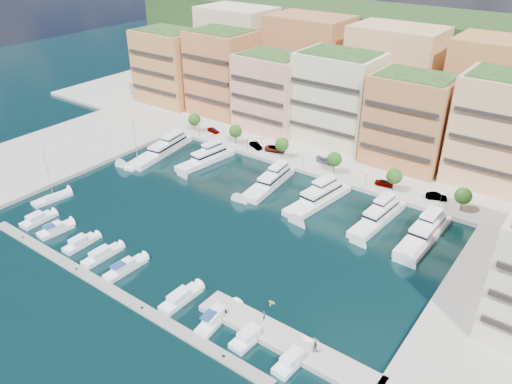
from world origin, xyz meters
TOP-DOWN VIEW (x-y plane):
  - ground at (0.00, 0.00)m, footprint 400.00×400.00m
  - north_quay at (0.00, 62.00)m, footprint 220.00×64.00m
  - west_quay at (-62.00, -8.00)m, footprint 34.00×76.00m
  - hillside at (0.00, 110.00)m, footprint 240.00×40.00m
  - south_pontoon at (-3.00, -30.00)m, footprint 72.00×2.20m
  - finger_pier at (30.00, -22.00)m, footprint 32.00×5.00m
  - apartment_0 at (-66.00, 49.99)m, footprint 22.00×16.50m
  - apartment_1 at (-44.00, 51.99)m, footprint 20.00×16.50m
  - apartment_2 at (-23.00, 49.99)m, footprint 20.00×15.50m
  - apartment_3 at (-2.00, 51.99)m, footprint 22.00×16.50m
  - apartment_4 at (20.00, 49.99)m, footprint 20.00×15.50m
  - apartment_5 at (42.00, 51.99)m, footprint 22.00×16.50m
  - backblock_0 at (-55.00, 74.00)m, footprint 26.00×18.00m
  - backblock_1 at (-25.00, 74.00)m, footprint 26.00×18.00m
  - backblock_2 at (5.00, 74.00)m, footprint 26.00×18.00m
  - backblock_3 at (35.00, 74.00)m, footprint 26.00×18.00m
  - tree_0 at (-40.00, 33.50)m, footprint 3.80×3.80m
  - tree_1 at (-24.00, 33.50)m, footprint 3.80×3.80m
  - tree_2 at (-8.00, 33.50)m, footprint 3.80×3.80m
  - tree_3 at (8.00, 33.50)m, footprint 3.80×3.80m
  - tree_4 at (24.00, 33.50)m, footprint 3.80×3.80m
  - tree_5 at (40.00, 33.50)m, footprint 3.80×3.80m
  - lamppost_0 at (-36.00, 31.20)m, footprint 0.30×0.30m
  - lamppost_1 at (-18.00, 31.20)m, footprint 0.30×0.30m
  - lamppost_2 at (0.00, 31.20)m, footprint 0.30×0.30m
  - lamppost_3 at (18.00, 31.20)m, footprint 0.30×0.30m
  - lamppost_4 at (36.00, 31.20)m, footprint 0.30×0.30m
  - yacht_0 at (-37.86, 18.13)m, footprint 8.24×24.18m
  - yacht_1 at (-23.73, 20.61)m, footprint 6.39×18.60m
  - yacht_3 at (-2.20, 20.02)m, footprint 6.43×19.97m
  - yacht_4 at (11.82, 19.78)m, footprint 7.48×20.50m
  - yacht_5 at (26.50, 20.29)m, footprint 5.46×19.27m
  - yacht_6 at (36.87, 19.99)m, footprint 5.42×19.81m
  - cruiser_0 at (-33.37, -24.58)m, footprint 2.97×7.19m
  - cruiser_1 at (-26.67, -24.60)m, footprint 3.50×7.49m
  - cruiser_2 at (-18.24, -24.58)m, footprint 2.76×7.32m
  - cruiser_3 at (-11.38, -24.59)m, footprint 2.51×8.45m
  - cruiser_4 at (-4.54, -24.62)m, footprint 2.77×8.90m
  - cruiser_6 at (9.85, -24.59)m, footprint 2.82×8.44m
  - cruiser_7 at (17.87, -24.62)m, footprint 3.60×9.28m
  - cruiser_8 at (24.88, -24.58)m, footprint 3.17×7.51m
  - cruiser_9 at (32.92, -24.58)m, footprint 3.02×7.66m
  - sailboat_0 at (-39.35, -16.93)m, footprint 3.96×9.46m
  - sailboat_2 at (-37.76, 7.83)m, footprint 4.86×8.47m
  - tender_3 at (33.55, -18.92)m, footprint 1.72×1.63m
  - tender_1 at (22.99, -15.80)m, footprint 1.54×1.34m
  - car_0 at (-34.66, 35.96)m, footprint 4.55×2.44m
  - car_1 at (-17.35, 34.25)m, footprint 4.99×3.29m
  - car_2 at (-11.57, 35.51)m, footprint 6.28×4.16m
  - car_3 at (3.48, 37.22)m, footprint 4.99×2.22m
  - car_4 at (21.51, 34.41)m, footprint 4.76×2.59m
  - car_5 at (33.92, 35.35)m, footprint 5.06×3.08m
  - person_0 at (24.92, -20.72)m, footprint 0.56×0.77m
  - person_1 at (34.86, -21.57)m, footprint 1.18×1.13m

SIDE VIEW (x-z plane):
  - ground at x=0.00m, z-range 0.00..0.00m
  - north_quay at x=0.00m, z-range -1.00..1.00m
  - west_quay at x=-62.00m, z-range -1.00..1.00m
  - hillside at x=0.00m, z-range -29.00..29.00m
  - south_pontoon at x=-3.00m, z-range -0.17..0.17m
  - finger_pier at x=30.00m, z-range -1.00..1.00m
  - sailboat_0 at x=-39.35m, z-range -6.29..6.91m
  - sailboat_2 at x=-37.76m, z-range -6.28..6.92m
  - tender_3 at x=33.55m, z-range 0.00..0.71m
  - tender_1 at x=22.99m, z-range 0.00..0.79m
  - cruiser_3 at x=-11.38m, z-range -0.73..1.82m
  - cruiser_6 at x=9.85m, z-range -0.73..1.82m
  - cruiser_9 at x=32.92m, z-range -0.73..1.82m
  - cruiser_8 at x=24.88m, z-range -0.73..1.82m
  - cruiser_2 at x=-18.24m, z-range -0.73..1.82m
  - cruiser_0 at x=-33.37m, z-range -0.73..1.82m
  - cruiser_7 at x=17.87m, z-range -0.76..1.90m
  - cruiser_4 at x=-4.54m, z-range -0.76..1.90m
  - cruiser_1 at x=-26.67m, z-range -0.76..1.90m
  - yacht_4 at x=11.82m, z-range -2.56..4.74m
  - yacht_1 at x=-23.73m, z-range -2.56..4.74m
  - yacht_0 at x=-37.86m, z-range -2.44..4.86m
  - yacht_6 at x=36.87m, z-range -2.44..4.86m
  - yacht_3 at x=-2.20m, z-range -2.44..4.86m
  - yacht_5 at x=26.50m, z-range -2.44..4.86m
  - car_3 at x=3.48m, z-range 1.00..2.42m
  - car_0 at x=-34.66m, z-range 1.00..2.47m
  - car_4 at x=21.51m, z-range 1.00..2.54m
  - car_1 at x=-17.35m, z-range 1.00..2.56m
  - car_5 at x=33.92m, z-range 1.00..2.57m
  - car_2 at x=-11.57m, z-range 1.00..2.60m
  - person_1 at x=34.86m, z-range 1.00..2.93m
  - person_0 at x=24.92m, z-range 1.00..2.95m
  - lamppost_0 at x=-36.00m, z-range 1.73..5.93m
  - lamppost_1 at x=-18.00m, z-range 1.73..5.93m
  - lamppost_2 at x=0.00m, z-range 1.73..5.93m
  - lamppost_3 at x=18.00m, z-range 1.73..5.93m
  - lamppost_4 at x=36.00m, z-range 1.73..5.93m
  - tree_0 at x=-40.00m, z-range 1.92..7.57m
  - tree_1 at x=-24.00m, z-range 1.92..7.57m
  - tree_2 at x=-8.00m, z-range 1.92..7.57m
  - tree_3 at x=8.00m, z-range 1.92..7.57m
  - tree_4 at x=24.00m, z-range 1.92..7.57m
  - tree_5 at x=40.00m, z-range 1.92..7.57m
  - apartment_2 at x=-23.00m, z-range 0.91..23.71m
  - apartment_4 at x=20.00m, z-range 0.91..24.71m
  - apartment_0 at x=-66.00m, z-range 0.91..25.71m
  - apartment_3 at x=-2.00m, z-range 0.91..26.71m
  - apartment_5 at x=42.00m, z-range 0.91..27.71m
  - apartment_1 at x=-44.00m, z-range 0.91..27.71m
  - backblock_0 at x=-55.00m, z-range 1.00..31.00m
  - backblock_1 at x=-25.00m, z-range 1.00..31.00m
  - backblock_2 at x=5.00m, z-range 1.00..31.00m
  - backblock_3 at x=35.00m, z-range 1.00..31.00m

